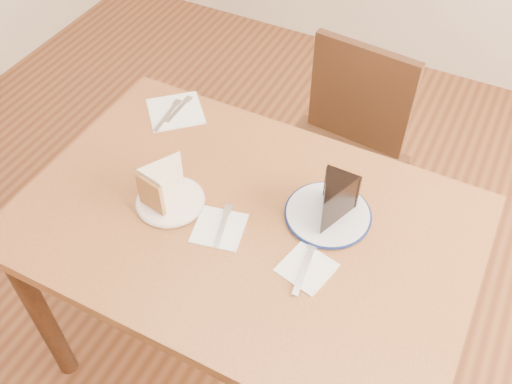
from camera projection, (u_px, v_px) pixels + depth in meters
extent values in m
plane|color=#4B2514|center=(248.00, 351.00, 2.06)|extent=(4.00, 4.00, 0.00)
cube|color=brown|center=(245.00, 225.00, 1.52)|extent=(1.20, 0.80, 0.04)
cylinder|color=black|center=(42.00, 315.00, 1.76)|extent=(0.06, 0.06, 0.71)
cylinder|color=black|center=(163.00, 175.00, 2.17)|extent=(0.06, 0.06, 0.71)
cylinder|color=black|center=(444.00, 284.00, 1.84)|extent=(0.06, 0.06, 0.71)
cube|color=black|center=(328.00, 174.00, 2.01)|extent=(0.47, 0.47, 0.04)
cylinder|color=black|center=(386.00, 207.00, 2.23)|extent=(0.04, 0.04, 0.45)
cylinder|color=black|center=(304.00, 171.00, 2.37)|extent=(0.04, 0.04, 0.45)
cylinder|color=black|center=(344.00, 274.00, 2.02)|extent=(0.04, 0.04, 0.45)
cylinder|color=black|center=(256.00, 230.00, 2.16)|extent=(0.04, 0.04, 0.45)
cube|color=black|center=(361.00, 96.00, 1.96)|extent=(0.37, 0.07, 0.39)
cylinder|color=white|center=(171.00, 201.00, 1.54)|extent=(0.18, 0.18, 0.01)
cylinder|color=silver|center=(328.00, 214.00, 1.51)|extent=(0.22, 0.22, 0.01)
cube|color=white|center=(219.00, 228.00, 1.49)|extent=(0.15, 0.15, 0.00)
cube|color=white|center=(307.00, 268.00, 1.40)|extent=(0.14, 0.14, 0.00)
cube|color=white|center=(176.00, 111.00, 1.80)|extent=(0.23, 0.23, 0.00)
cube|color=silver|center=(223.00, 226.00, 1.49)|extent=(0.05, 0.14, 0.00)
cube|color=silver|center=(305.00, 267.00, 1.40)|extent=(0.04, 0.17, 0.00)
cube|color=silver|center=(179.00, 110.00, 1.80)|extent=(0.01, 0.14, 0.00)
cube|color=silver|center=(167.00, 115.00, 1.79)|extent=(0.03, 0.16, 0.00)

